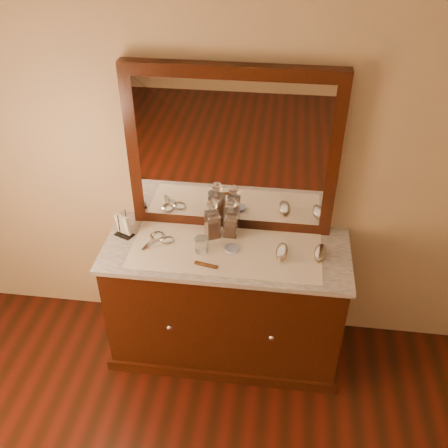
% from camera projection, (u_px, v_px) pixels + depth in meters
% --- Properties ---
extents(dresser_cabinet, '(1.40, 0.55, 0.82)m').
position_uv_depth(dresser_cabinet, '(226.00, 303.00, 3.20)').
color(dresser_cabinet, black).
rests_on(dresser_cabinet, floor).
extents(dresser_plinth, '(1.46, 0.59, 0.08)m').
position_uv_depth(dresser_plinth, '(226.00, 342.00, 3.42)').
color(dresser_plinth, black).
rests_on(dresser_plinth, floor).
extents(knob_left, '(0.04, 0.04, 0.04)m').
position_uv_depth(knob_left, '(170.00, 327.00, 2.98)').
color(knob_left, silver).
rests_on(knob_left, dresser_cabinet).
extents(knob_right, '(0.04, 0.04, 0.04)m').
position_uv_depth(knob_right, '(271.00, 338.00, 2.92)').
color(knob_right, silver).
rests_on(knob_right, dresser_cabinet).
extents(marble_top, '(1.44, 0.59, 0.03)m').
position_uv_depth(marble_top, '(226.00, 251.00, 2.95)').
color(marble_top, white).
rests_on(marble_top, dresser_cabinet).
extents(mirror_frame, '(1.20, 0.08, 1.00)m').
position_uv_depth(mirror_frame, '(232.00, 152.00, 2.85)').
color(mirror_frame, black).
rests_on(mirror_frame, marble_top).
extents(mirror_glass, '(1.06, 0.01, 0.86)m').
position_uv_depth(mirror_glass, '(231.00, 155.00, 2.82)').
color(mirror_glass, white).
rests_on(mirror_glass, marble_top).
extents(lace_runner, '(1.10, 0.45, 0.00)m').
position_uv_depth(lace_runner, '(226.00, 251.00, 2.92)').
color(lace_runner, white).
rests_on(lace_runner, marble_top).
extents(pin_dish, '(0.11, 0.11, 0.01)m').
position_uv_depth(pin_dish, '(232.00, 249.00, 2.93)').
color(pin_dish, white).
rests_on(pin_dish, lace_runner).
extents(comb, '(0.14, 0.05, 0.01)m').
position_uv_depth(comb, '(206.00, 265.00, 2.81)').
color(comb, brown).
rests_on(comb, lace_runner).
extents(napkin_rack, '(0.13, 0.10, 0.17)m').
position_uv_depth(napkin_rack, '(123.00, 226.00, 3.01)').
color(napkin_rack, black).
rests_on(napkin_rack, marble_top).
extents(decanter_left, '(0.10, 0.10, 0.26)m').
position_uv_depth(decanter_left, '(212.00, 222.00, 2.98)').
color(decanter_left, '#9B4316').
rests_on(decanter_left, lace_runner).
extents(decanter_right, '(0.08, 0.08, 0.26)m').
position_uv_depth(decanter_right, '(231.00, 221.00, 2.99)').
color(decanter_right, '#9B4316').
rests_on(decanter_right, lace_runner).
extents(brush_near, '(0.08, 0.16, 0.04)m').
position_uv_depth(brush_near, '(282.00, 252.00, 2.88)').
color(brush_near, '#8D7556').
rests_on(brush_near, lace_runner).
extents(brush_far, '(0.09, 0.16, 0.04)m').
position_uv_depth(brush_far, '(320.00, 253.00, 2.87)').
color(brush_far, '#8D7556').
rests_on(brush_far, lace_runner).
extents(hand_mirror_outer, '(0.11, 0.20, 0.02)m').
position_uv_depth(hand_mirror_outer, '(155.00, 238.00, 3.01)').
color(hand_mirror_outer, silver).
rests_on(hand_mirror_outer, lace_runner).
extents(hand_mirror_inner, '(0.18, 0.16, 0.02)m').
position_uv_depth(hand_mirror_inner, '(164.00, 242.00, 2.98)').
color(hand_mirror_inner, silver).
rests_on(hand_mirror_inner, lace_runner).
extents(tumblers, '(0.08, 0.08, 0.09)m').
position_uv_depth(tumblers, '(201.00, 245.00, 2.90)').
color(tumblers, white).
rests_on(tumblers, lace_runner).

